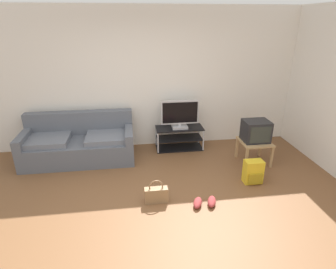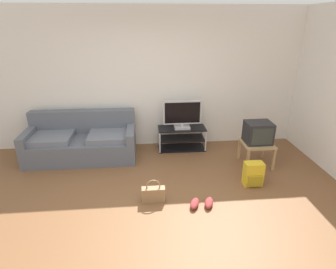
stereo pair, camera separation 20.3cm
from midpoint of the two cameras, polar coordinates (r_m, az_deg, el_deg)
The scene contains 10 objects.
ground_plane at distance 3.90m, azimuth -1.00°, elevation -16.60°, with size 9.00×9.80×0.02m, color brown.
wall_back at distance 5.58m, azimuth -2.99°, elevation 11.09°, with size 9.00×0.10×2.70m, color silver.
couch at distance 5.48m, azimuth -16.05°, elevation -1.43°, with size 1.98×0.88×0.84m.
tv_stand at distance 5.65m, azimuth 3.82°, elevation -0.76°, with size 0.93×0.41×0.45m.
flat_tv at distance 5.45m, azimuth 3.99°, elevation 3.99°, with size 0.74×0.22×0.56m.
side_table at distance 5.25m, azimuth 18.67°, elevation -2.24°, with size 0.52×0.52×0.42m.
crt_tv at distance 5.17m, azimuth 18.94°, elevation 0.38°, with size 0.44×0.38×0.37m.
backpack at distance 4.68m, azimuth 18.15°, elevation -7.65°, with size 0.29×0.25×0.38m.
handbag at distance 4.10m, azimuth -1.54°, elevation -12.01°, with size 0.33×0.12×0.36m.
sneakers_pair at distance 4.10m, azimuth 8.34°, elevation -13.67°, with size 0.40×0.28×0.09m.
Camera 2 is at (-0.11, -3.03, 2.44)m, focal length 29.97 mm.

